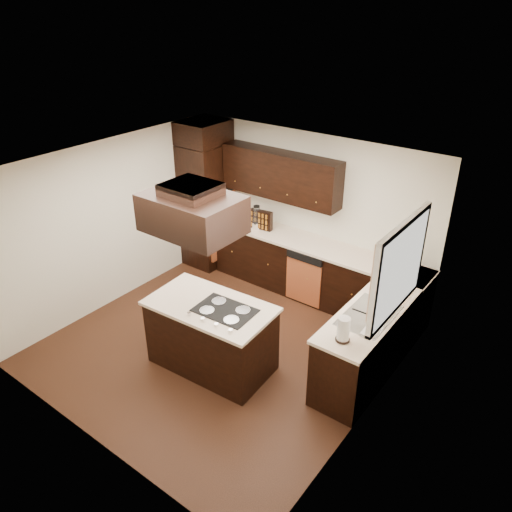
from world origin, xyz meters
name	(u,v)px	position (x,y,z in m)	size (l,w,h in m)	color
floor	(224,345)	(0.00, 0.00, -0.01)	(4.20, 4.20, 0.02)	#532D1A
ceiling	(217,168)	(0.00, 0.00, 2.51)	(4.20, 4.20, 0.02)	white
wall_back	(309,212)	(0.00, 2.11, 1.25)	(4.20, 0.02, 2.50)	#EDE7CF
wall_front	(78,350)	(0.00, -2.11, 1.25)	(4.20, 0.02, 2.50)	#EDE7CF
wall_left	(112,223)	(-2.11, 0.00, 1.25)	(0.02, 4.20, 2.50)	#EDE7CF
wall_right	(377,324)	(2.11, 0.00, 1.25)	(0.02, 4.20, 2.50)	#EDE7CF
oven_column	(207,205)	(-1.78, 1.71, 1.06)	(0.65, 0.75, 2.12)	black
wall_oven_face	(223,207)	(-1.43, 1.71, 1.12)	(0.05, 0.62, 0.78)	#BB5A30
base_cabinets_back	(298,266)	(0.03, 1.80, 0.44)	(2.93, 0.60, 0.88)	black
base_cabinets_right	(377,334)	(1.80, 0.90, 0.44)	(0.60, 2.40, 0.88)	black
countertop_back	(299,240)	(0.03, 1.79, 0.90)	(2.93, 0.63, 0.04)	#F6DFC3
countertop_right	(380,303)	(1.79, 0.90, 0.90)	(0.63, 2.40, 0.04)	#F6DFC3
upper_cabinets	(280,175)	(-0.43, 1.93, 1.81)	(2.00, 0.34, 0.72)	black
dishwasher_front	(304,282)	(0.33, 1.50, 0.40)	(0.60, 0.05, 0.72)	#BB5A30
window_frame	(399,268)	(2.07, 0.55, 1.65)	(0.06, 1.32, 1.12)	silver
window_pane	(402,269)	(2.10, 0.55, 1.65)	(0.00, 1.20, 1.00)	white
curtain_left	(378,278)	(2.01, 0.13, 1.70)	(0.02, 0.34, 0.90)	beige
curtain_right	(410,248)	(2.01, 0.97, 1.70)	(0.02, 0.34, 0.90)	beige
sink_rim	(369,315)	(1.80, 0.55, 0.92)	(0.52, 0.84, 0.01)	silver
island	(212,337)	(0.15, -0.40, 0.44)	(1.50, 0.82, 0.88)	black
island_top	(210,306)	(0.15, -0.40, 0.90)	(1.55, 0.87, 0.04)	#F6DFC3
cooktop	(225,310)	(0.38, -0.39, 0.93)	(0.71, 0.47, 0.01)	black
range_hood	(192,214)	(0.10, -0.55, 2.16)	(1.05, 0.72, 0.42)	black
hood_duct	(191,190)	(0.10, -0.55, 2.44)	(0.55, 0.50, 0.13)	black
blender_base	(257,225)	(-0.73, 1.73, 0.97)	(0.15, 0.15, 0.10)	silver
blender_pitcher	(257,215)	(-0.73, 1.73, 1.15)	(0.13, 0.13, 0.26)	silver
spice_rack	(261,220)	(-0.66, 1.75, 1.08)	(0.37, 0.09, 0.31)	black
mixing_bowl	(235,220)	(-1.16, 1.69, 0.95)	(0.27, 0.27, 0.07)	silver
soap_bottle	(384,294)	(1.79, 0.95, 1.01)	(0.08, 0.08, 0.18)	silver
paper_towel	(343,329)	(1.77, -0.06, 1.07)	(0.14, 0.14, 0.30)	silver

